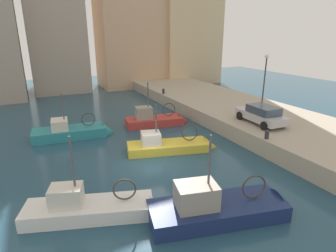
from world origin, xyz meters
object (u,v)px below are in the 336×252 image
object	(u,v)px
quay_streetlamp	(265,72)
fishing_boat_navy	(224,214)
fishing_boat_white	(97,213)
parked_car_silver	(262,114)
fishing_boat_red	(158,123)
fishing_boat_yellow	(173,149)
fishing_boat_teal	(75,135)
mooring_bollard_mid	(267,135)
mooring_bollard_north	(163,91)

from	to	relation	value
quay_streetlamp	fishing_boat_navy	bearing A→B (deg)	-138.85
fishing_boat_white	parked_car_silver	xyz separation A→B (m)	(13.60, 4.32, 1.79)
fishing_boat_red	fishing_boat_yellow	bearing A→B (deg)	-103.80
fishing_boat_teal	fishing_boat_red	xyz separation A→B (m)	(7.15, -0.03, 0.04)
mooring_bollard_mid	quay_streetlamp	size ratio (longest dim) A/B	0.11
parked_car_silver	fishing_boat_teal	bearing A→B (deg)	153.00
fishing_boat_navy	fishing_boat_white	xyz separation A→B (m)	(-5.07, 2.56, -0.03)
fishing_boat_navy	quay_streetlamp	size ratio (longest dim) A/B	1.47
parked_car_silver	quay_streetlamp	xyz separation A→B (m)	(3.63, 3.73, 2.54)
fishing_boat_teal	mooring_bollard_north	size ratio (longest dim) A/B	11.54
fishing_boat_white	fishing_boat_yellow	bearing A→B (deg)	38.56
fishing_boat_navy	fishing_boat_red	size ratio (longest dim) A/B	1.19
fishing_boat_teal	fishing_boat_navy	bearing A→B (deg)	-71.89
fishing_boat_yellow	quay_streetlamp	distance (m)	12.02
fishing_boat_teal	fishing_boat_white	size ratio (longest dim) A/B	0.96
fishing_boat_teal	fishing_boat_white	xyz separation A→B (m)	(-0.67, -10.91, 0.02)
fishing_boat_white	parked_car_silver	world-z (taller)	fishing_boat_white
fishing_boat_white	fishing_boat_teal	bearing A→B (deg)	86.50
fishing_boat_red	parked_car_silver	xyz separation A→B (m)	(5.77, -6.55, 1.77)
fishing_boat_yellow	fishing_boat_red	world-z (taller)	fishing_boat_red
fishing_boat_teal	fishing_boat_navy	distance (m)	14.17
fishing_boat_white	fishing_boat_red	world-z (taller)	fishing_boat_white
fishing_boat_navy	fishing_boat_yellow	distance (m)	7.78
fishing_boat_white	parked_car_silver	bearing A→B (deg)	17.63
fishing_boat_yellow	fishing_boat_white	xyz separation A→B (m)	(-6.40, -5.10, 0.00)
mooring_bollard_mid	parked_car_silver	bearing A→B (deg)	52.86
fishing_boat_navy	fishing_boat_yellow	xyz separation A→B (m)	(1.33, 7.67, -0.03)
fishing_boat_red	parked_car_silver	world-z (taller)	fishing_boat_red
parked_car_silver	quay_streetlamp	world-z (taller)	quay_streetlamp
fishing_boat_yellow	parked_car_silver	distance (m)	7.45
fishing_boat_navy	fishing_boat_yellow	world-z (taller)	fishing_boat_navy
fishing_boat_yellow	mooring_bollard_mid	size ratio (longest dim) A/B	11.94
mooring_bollard_mid	fishing_boat_red	bearing A→B (deg)	112.14
mooring_bollard_north	fishing_boat_navy	bearing A→B (deg)	-107.83
fishing_boat_navy	parked_car_silver	size ratio (longest dim) A/B	1.67
mooring_bollard_north	quay_streetlamp	world-z (taller)	quay_streetlamp
fishing_boat_white	mooring_bollard_north	xyz separation A→B (m)	(11.57, 17.65, 1.35)
mooring_bollard_mid	fishing_boat_teal	bearing A→B (deg)	139.68
fishing_boat_teal	fishing_boat_red	bearing A→B (deg)	-0.28
parked_car_silver	mooring_bollard_mid	xyz separation A→B (m)	(-2.02, -2.67, -0.44)
fishing_boat_red	mooring_bollard_north	xyz separation A→B (m)	(3.75, 6.78, 1.33)
fishing_boat_yellow	fishing_boat_navy	bearing A→B (deg)	-99.85
mooring_bollard_north	fishing_boat_red	bearing A→B (deg)	-118.97
fishing_boat_teal	mooring_bollard_mid	distance (m)	14.37
fishing_boat_teal	mooring_bollard_mid	world-z (taller)	fishing_boat_teal
mooring_bollard_mid	mooring_bollard_north	size ratio (longest dim) A/B	1.00
fishing_boat_navy	fishing_boat_red	distance (m)	13.71
parked_car_silver	mooring_bollard_mid	world-z (taller)	parked_car_silver
fishing_boat_teal	fishing_boat_yellow	world-z (taller)	fishing_boat_teal
fishing_boat_teal	fishing_boat_white	bearing A→B (deg)	-93.50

